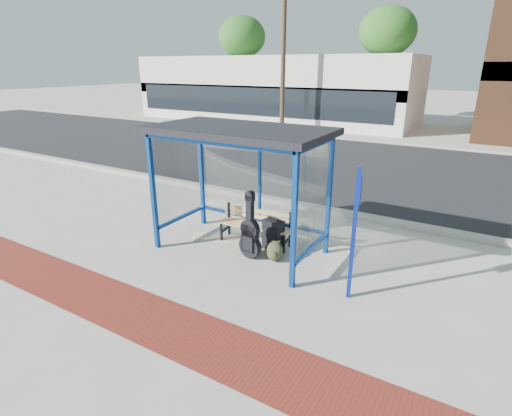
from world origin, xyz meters
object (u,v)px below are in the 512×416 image
Objects in this scene: bench at (256,224)px; suitcase at (273,235)px; guitar_bag at (250,235)px; backpack at (275,252)px.

bench reaches higher than suitcase.
guitar_bag reaches higher than bench.
backpack is (0.25, -0.41, -0.13)m from suitcase.
backpack is (0.46, 0.12, -0.28)m from guitar_bag.
bench is at bearing 127.69° from backpack.
suitcase is (0.45, -0.11, -0.11)m from bench.
suitcase is at bearing -19.40° from bench.
bench is at bearing 119.09° from guitar_bag.
guitar_bag is at bearing -74.26° from bench.
guitar_bag is 1.84× the size of suitcase.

